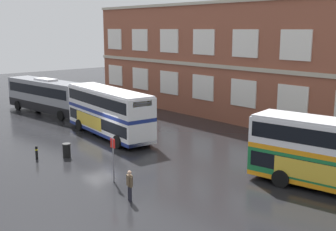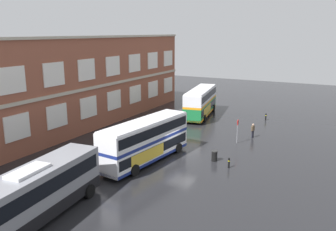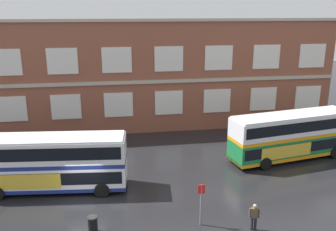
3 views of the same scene
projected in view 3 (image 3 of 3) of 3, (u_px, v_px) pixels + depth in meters
The scene contains 7 objects.
ground_plane at pixel (87, 190), 26.12m from camera, with size 120.00×120.00×0.00m, color black.
brick_terminal_building at pixel (117, 74), 40.05m from camera, with size 47.03×8.19×11.75m.
double_decker_near at pixel (48, 163), 25.62m from camera, with size 11.20×3.71×4.07m.
double_decker_middle at pixel (291, 135), 31.13m from camera, with size 11.28×4.47×4.07m.
waiting_passenger at pixel (254, 216), 21.22m from camera, with size 0.63×0.35×1.70m.
bus_stand_flag at pixel (201, 201), 21.49m from camera, with size 0.44×0.10×2.70m.
station_litter_bin at pixel (93, 224), 21.10m from camera, with size 0.60×0.60×1.03m.
Camera 3 is at (2.05, -22.15, 12.61)m, focal length 38.57 mm.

